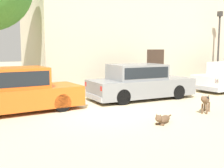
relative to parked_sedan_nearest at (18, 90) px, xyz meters
The scene contains 7 objects.
ground_plane 2.97m from the parked_sedan_nearest, 27.62° to the right, with size 80.00×80.00×0.00m, color #CCB78E.
parked_sedan_nearest is the anchor object (origin of this frame).
parked_sedan_second 5.01m from the parked_sedan_nearest, ahead, with size 4.67×1.92×1.49m.
apartment_block 11.79m from the parked_sedan_nearest, 25.83° to the left, with size 16.71×5.36×9.98m.
stray_dog_spotted 6.33m from the parked_sedan_nearest, 30.24° to the right, with size 0.95×0.66×0.66m.
stray_dog_tan 4.93m from the parked_sedan_nearest, 46.82° to the right, with size 0.94×0.53×0.35m.
street_lamp 11.47m from the parked_sedan_nearest, ahead, with size 0.22×0.22×4.21m.
Camera 1 is at (-4.20, -8.38, 2.14)m, focal length 44.70 mm.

